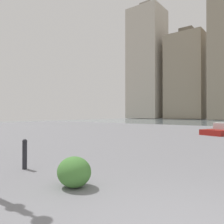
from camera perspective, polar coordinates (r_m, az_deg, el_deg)
The scene contains 5 objects.
building_annex at distance 74.46m, azimuth 18.84°, elevation 8.58°, with size 11.55×11.17×28.43m.
building_highrise at distance 79.32m, azimuth 9.04°, elevation 12.22°, with size 11.29×10.33×39.92m.
bollard_near at distance 6.39m, azimuth -21.62°, elevation -9.90°, with size 0.13×0.13×0.80m.
shrub_low at distance 4.63m, azimuth -9.76°, elevation -14.99°, with size 0.71×0.64×0.61m.
boat at distance 17.54m, azimuth 26.90°, elevation -4.53°, with size 2.67×3.64×0.95m.
Camera 1 is at (-0.69, 2.35, 1.46)m, focal length 35.40 mm.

